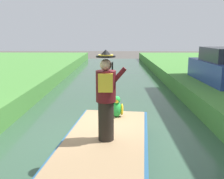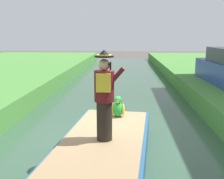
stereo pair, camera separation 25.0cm
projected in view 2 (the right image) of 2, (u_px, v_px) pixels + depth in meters
The scene contains 5 objects.
ground_plane at pixel (108, 146), 6.66m from camera, with size 80.00×80.00×0.00m, color #4C4742.
canal_water at pixel (108, 144), 6.65m from camera, with size 6.02×48.00×0.10m, color #33513D.
boat at pixel (104, 150), 5.50m from camera, with size 2.26×4.37×0.61m.
person_pirate at pixel (104, 96), 5.11m from camera, with size 0.61×0.42×1.85m.
parrot_plush at pixel (118, 108), 6.73m from camera, with size 0.36×0.35×0.57m.
Camera 2 is at (0.46, -6.19, 2.84)m, focal length 40.98 mm.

